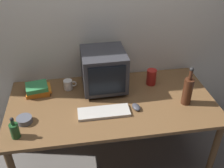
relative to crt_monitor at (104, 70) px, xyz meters
The scene contains 12 objects.
ground_plane 0.96m from the crt_monitor, 79.48° to the right, with size 6.00×6.00×0.00m, color slate.
back_wall 0.43m from the crt_monitor, 82.11° to the left, with size 4.00×0.08×2.50m, color silver.
desk 0.34m from the crt_monitor, 79.48° to the right, with size 1.77×0.89×0.74m.
crt_monitor is the anchor object (origin of this frame).
keyboard 0.41m from the crt_monitor, 97.91° to the right, with size 0.42×0.15×0.02m, color beige.
computer_mouse 0.45m from the crt_monitor, 57.32° to the right, with size 0.06×0.10×0.04m, color #3F3F47.
bottle_tall 0.74m from the crt_monitor, 27.05° to the right, with size 0.08×0.08×0.35m.
bottle_short 0.90m from the crt_monitor, 143.69° to the right, with size 0.07×0.07×0.18m.
book_stack 0.61m from the crt_monitor, behind, with size 0.23×0.19×0.09m.
mug 0.36m from the crt_monitor, behind, with size 0.12×0.08×0.09m.
cd_spindle 0.79m from the crt_monitor, 151.16° to the right, with size 0.12×0.12×0.04m, color #595B66.
metal_canister 0.46m from the crt_monitor, ahead, with size 0.09×0.09×0.15m, color #A51E19.
Camera 1 is at (-0.28, -1.77, 2.11)m, focal length 41.97 mm.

